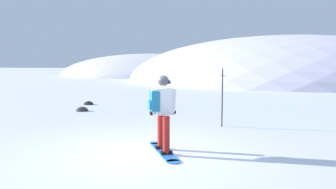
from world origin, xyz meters
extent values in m
plane|color=white|center=(0.00, 0.00, 0.00)|extent=(300.00, 300.00, 0.00)
ellipsoid|color=white|center=(9.64, 32.60, 0.00)|extent=(36.22, 32.60, 10.42)
ellipsoid|color=white|center=(-9.36, 47.48, 0.00)|extent=(30.21, 27.19, 7.49)
cube|color=blue|center=(0.56, 0.19, 0.01)|extent=(0.89, 1.54, 0.02)
cylinder|color=blue|center=(0.24, 0.90, 0.01)|extent=(0.28, 0.28, 0.02)
cylinder|color=blue|center=(0.88, -0.53, 0.01)|extent=(0.28, 0.28, 0.02)
cube|color=black|center=(0.46, 0.41, 0.05)|extent=(0.29, 0.23, 0.06)
cube|color=black|center=(0.66, -0.03, 0.05)|extent=(0.29, 0.23, 0.06)
cylinder|color=maroon|center=(0.46, 0.41, 0.43)|extent=(0.15, 0.15, 0.82)
cylinder|color=maroon|center=(0.66, -0.03, 0.43)|extent=(0.15, 0.15, 0.82)
cube|color=silver|center=(0.56, 0.19, 1.13)|extent=(0.42, 0.35, 0.58)
cylinder|color=silver|center=(0.35, 0.09, 1.13)|extent=(0.16, 0.20, 0.57)
cylinder|color=silver|center=(0.77, 0.28, 1.13)|extent=(0.16, 0.20, 0.57)
sphere|color=black|center=(0.31, 0.12, 0.88)|extent=(0.11, 0.11, 0.11)
sphere|color=black|center=(0.77, 0.33, 0.88)|extent=(0.11, 0.11, 0.11)
cube|color=teal|center=(0.38, 0.11, 1.15)|extent=(0.28, 0.33, 0.44)
cube|color=teal|center=(0.28, 0.07, 1.07)|extent=(0.14, 0.21, 0.20)
sphere|color=beige|center=(0.56, 0.19, 1.56)|extent=(0.21, 0.21, 0.21)
sphere|color=#4C4C56|center=(0.56, 0.19, 1.59)|extent=(0.25, 0.25, 0.25)
cube|color=navy|center=(0.68, 0.24, 1.56)|extent=(0.10, 0.17, 0.08)
cylinder|color=black|center=(1.91, 3.31, 0.89)|extent=(0.04, 0.04, 1.77)
cylinder|color=orange|center=(1.91, 3.31, 1.59)|extent=(0.20, 0.20, 0.02)
cone|color=black|center=(1.91, 3.31, 1.81)|extent=(0.04, 0.04, 0.08)
ellipsoid|color=#282628|center=(-4.34, 7.85, 0.00)|extent=(0.49, 0.41, 0.34)
ellipsoid|color=#383333|center=(-3.78, 5.81, 0.00)|extent=(0.52, 0.44, 0.36)
camera|label=1|loc=(1.66, -6.64, 1.95)|focal=33.93mm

